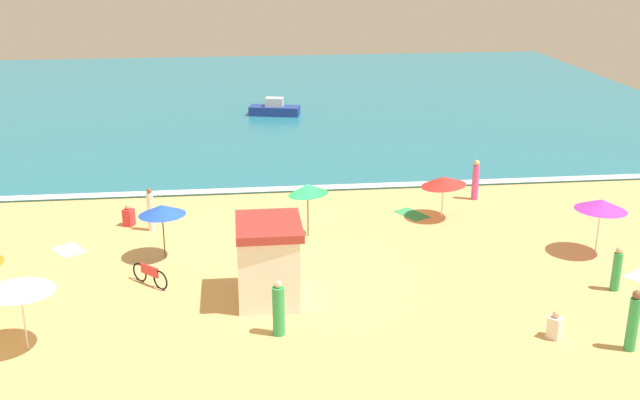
{
  "coord_description": "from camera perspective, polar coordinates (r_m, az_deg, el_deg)",
  "views": [
    {
      "loc": [
        -2.04,
        -28.58,
        11.65
      ],
      "look_at": [
        1.47,
        2.43,
        0.8
      ],
      "focal_mm": 42.55,
      "sensor_mm": 36.0,
      "label": 1
    }
  ],
  "objects": [
    {
      "name": "beachgoer_1",
      "position": [
        24.56,
        17.24,
        -9.06
      ],
      "size": [
        0.54,
        0.54,
        0.91
      ],
      "color": "white",
      "rests_on": "ground_plane"
    },
    {
      "name": "small_boat_0",
      "position": [
        52.31,
        -3.44,
        6.84
      ],
      "size": [
        3.59,
        2.01,
        1.2
      ],
      "color": "navy",
      "rests_on": "ocean_water"
    },
    {
      "name": "beach_towel_2",
      "position": [
        31.45,
        -18.35,
        -3.59
      ],
      "size": [
        1.55,
        1.66,
        0.01
      ],
      "color": "white",
      "rests_on": "ground_plane"
    },
    {
      "name": "beach_umbrella_5",
      "position": [
        30.74,
        20.4,
        -0.34
      ],
      "size": [
        2.66,
        2.66,
        2.26
      ],
      "color": "silver",
      "rests_on": "ground_plane"
    },
    {
      "name": "parked_bicycle",
      "position": [
        27.51,
        -12.68,
        -5.51
      ],
      "size": [
        1.35,
        1.31,
        0.76
      ],
      "color": "black",
      "rests_on": "ground_plane"
    },
    {
      "name": "beachgoer_2",
      "position": [
        36.04,
        11.62,
        1.47
      ],
      "size": [
        0.37,
        0.37,
        1.91
      ],
      "color": "#D84CA5",
      "rests_on": "ground_plane"
    },
    {
      "name": "wave_breaker_foam",
      "position": [
        36.79,
        -2.95,
        0.86
      ],
      "size": [
        57.0,
        0.7,
        0.01
      ],
      "primitive_type": "cube",
      "color": "white",
      "rests_on": "ocean_water"
    },
    {
      "name": "lifeguard_cabana",
      "position": [
        25.48,
        -3.83,
        -4.56
      ],
      "size": [
        2.16,
        2.65,
        2.78
      ],
      "color": "white",
      "rests_on": "ground_plane"
    },
    {
      "name": "beachgoer_6",
      "position": [
        33.23,
        -14.19,
        -1.19
      ],
      "size": [
        0.53,
        0.53,
        0.97
      ],
      "color": "red",
      "rests_on": "ground_plane"
    },
    {
      "name": "beachgoer_7",
      "position": [
        28.23,
        21.41,
        -4.92
      ],
      "size": [
        0.42,
        0.42,
        1.61
      ],
      "color": "green",
      "rests_on": "ground_plane"
    },
    {
      "name": "ground_plane",
      "position": [
        30.93,
        -2.2,
        -2.97
      ],
      "size": [
        60.0,
        60.0,
        0.0
      ],
      "primitive_type": "plane",
      "color": "#E5B26B"
    },
    {
      "name": "beach_towel_1",
      "position": [
        33.9,
        6.91,
        -1.06
      ],
      "size": [
        1.52,
        1.81,
        0.01
      ],
      "color": "green",
      "rests_on": "ground_plane"
    },
    {
      "name": "beach_umbrella_2",
      "position": [
        30.59,
        -0.93,
        0.81
      ],
      "size": [
        2.18,
        2.16,
        2.3
      ],
      "color": "#4C3823",
      "rests_on": "ground_plane"
    },
    {
      "name": "beachgoer_5",
      "position": [
        24.4,
        22.49,
        -8.44
      ],
      "size": [
        0.36,
        0.36,
        1.95
      ],
      "color": "green",
      "rests_on": "ground_plane"
    },
    {
      "name": "beach_umbrella_1",
      "position": [
        29.01,
        -11.81,
        -0.74
      ],
      "size": [
        2.43,
        2.43,
        2.19
      ],
      "color": "#4C3823",
      "rests_on": "ground_plane"
    },
    {
      "name": "beach_umbrella_0",
      "position": [
        23.76,
        -21.69,
        -5.95
      ],
      "size": [
        2.94,
        2.94,
        2.36
      ],
      "color": "silver",
      "rests_on": "ground_plane"
    },
    {
      "name": "beachgoer_0",
      "position": [
        32.31,
        -12.62,
        -0.75
      ],
      "size": [
        0.39,
        0.39,
        1.86
      ],
      "color": "white",
      "rests_on": "ground_plane"
    },
    {
      "name": "beachgoer_4",
      "position": [
        23.49,
        -3.14,
        -8.24
      ],
      "size": [
        0.52,
        0.52,
        1.82
      ],
      "color": "green",
      "rests_on": "ground_plane"
    },
    {
      "name": "ocean_water",
      "position": [
        57.79,
        -4.34,
        7.54
      ],
      "size": [
        60.0,
        44.0,
        0.1
      ],
      "primitive_type": "cube",
      "color": "teal",
      "rests_on": "ground_plane"
    },
    {
      "name": "beach_umbrella_4",
      "position": [
        33.06,
        9.26,
        1.41
      ],
      "size": [
        2.51,
        2.49,
        2.0
      ],
      "color": "silver",
      "rests_on": "ground_plane"
    }
  ]
}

